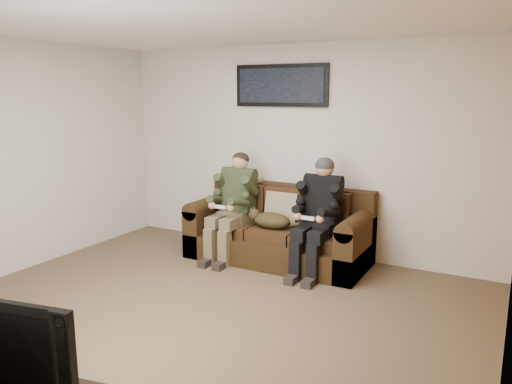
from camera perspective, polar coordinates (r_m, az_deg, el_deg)
The scene contains 12 objects.
floor at distance 4.74m, azimuth -6.71°, elevation -13.94°, with size 5.00×5.00×0.00m, color brown.
ceiling at distance 4.33m, azimuth -7.55°, elevation 18.97°, with size 5.00×5.00×0.00m, color silver.
wall_back at distance 6.30m, azimuth 4.89°, elevation 4.74°, with size 5.00×5.00×0.00m, color beige.
wall_left at distance 6.14m, azimuth -26.52°, elevation 3.42°, with size 4.50×4.50×0.00m, color beige.
sofa at distance 6.12m, azimuth 2.81°, elevation -4.64°, with size 2.16×0.93×0.88m.
throw_pillow at distance 6.09m, azimuth 3.00°, elevation -1.88°, with size 0.41×0.12×0.39m, color #917F5F.
throw_blanket at distance 6.53m, azimuth -1.29°, elevation 1.33°, with size 0.44×0.22×0.08m, color #C1B78E.
person_left at distance 6.13m, azimuth -2.59°, elevation -0.88°, with size 0.51×0.87×1.29m.
person_right at distance 5.65m, azimuth 7.14°, elevation -1.97°, with size 0.51×0.86×1.30m.
cat at distance 5.92m, azimuth 1.64°, elevation -3.20°, with size 0.66×0.26×0.24m.
framed_poster at distance 6.33m, azimuth 2.86°, elevation 12.06°, with size 1.25×0.05×0.52m.
television at distance 3.10m, azimuth -26.42°, elevation -15.08°, with size 1.00×0.13×0.57m, color black.
Camera 1 is at (2.50, -3.49, 2.02)m, focal length 35.00 mm.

